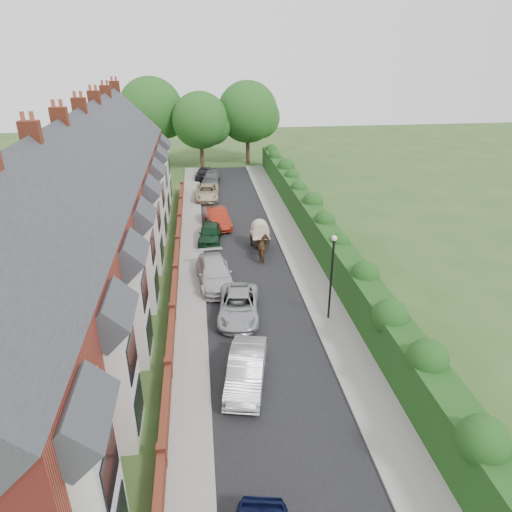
{
  "coord_description": "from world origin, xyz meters",
  "views": [
    {
      "loc": [
        -3.44,
        -17.35,
        14.21
      ],
      "look_at": [
        -0.19,
        8.31,
        2.2
      ],
      "focal_mm": 32.0,
      "sensor_mm": 36.0,
      "label": 1
    }
  ],
  "objects_px": {
    "car_beige": "(207,192)",
    "car_white": "(215,273)",
    "car_red": "(217,218)",
    "car_grey": "(212,178)",
    "horse": "(264,249)",
    "car_black": "(203,173)",
    "car_silver_a": "(246,370)",
    "car_silver_b": "(239,306)",
    "horse_cart": "(260,233)",
    "lamppost": "(332,267)",
    "car_green": "(210,233)"
  },
  "relations": [
    {
      "from": "car_beige",
      "to": "car_grey",
      "type": "distance_m",
      "value": 5.64
    },
    {
      "from": "car_green",
      "to": "horse",
      "type": "distance_m",
      "value": 5.36
    },
    {
      "from": "car_green",
      "to": "car_grey",
      "type": "height_order",
      "value": "car_green"
    },
    {
      "from": "car_red",
      "to": "car_black",
      "type": "xyz_separation_m",
      "value": [
        -0.89,
        15.64,
        -0.11
      ]
    },
    {
      "from": "car_red",
      "to": "car_beige",
      "type": "distance_m",
      "value": 7.94
    },
    {
      "from": "car_black",
      "to": "horse",
      "type": "bearing_deg",
      "value": -69.88
    },
    {
      "from": "car_red",
      "to": "horse",
      "type": "xyz_separation_m",
      "value": [
        3.02,
        -7.12,
        0.08
      ]
    },
    {
      "from": "car_silver_a",
      "to": "car_silver_b",
      "type": "relative_size",
      "value": 0.93
    },
    {
      "from": "car_silver_a",
      "to": "car_silver_b",
      "type": "distance_m",
      "value": 5.78
    },
    {
      "from": "car_silver_a",
      "to": "car_red",
      "type": "xyz_separation_m",
      "value": [
        -0.31,
        20.26,
        0.01
      ]
    },
    {
      "from": "car_silver_a",
      "to": "car_grey",
      "type": "distance_m",
      "value": 33.78
    },
    {
      "from": "car_silver_a",
      "to": "car_black",
      "type": "height_order",
      "value": "car_silver_a"
    },
    {
      "from": "car_beige",
      "to": "horse",
      "type": "height_order",
      "value": "horse"
    },
    {
      "from": "car_green",
      "to": "car_grey",
      "type": "relative_size",
      "value": 0.95
    },
    {
      "from": "lamppost",
      "to": "car_silver_b",
      "type": "xyz_separation_m",
      "value": [
        -5.02,
        1.0,
        -2.62
      ]
    },
    {
      "from": "car_silver_a",
      "to": "horse",
      "type": "height_order",
      "value": "horse"
    },
    {
      "from": "car_red",
      "to": "car_grey",
      "type": "bearing_deg",
      "value": 80.68
    },
    {
      "from": "car_white",
      "to": "horse_cart",
      "type": "relative_size",
      "value": 1.76
    },
    {
      "from": "car_silver_b",
      "to": "car_beige",
      "type": "xyz_separation_m",
      "value": [
        -1.14,
        22.4,
        0.01
      ]
    },
    {
      "from": "car_silver_a",
      "to": "car_black",
      "type": "xyz_separation_m",
      "value": [
        -1.2,
        35.9,
        -0.1
      ]
    },
    {
      "from": "car_black",
      "to": "car_grey",
      "type": "bearing_deg",
      "value": -56.8
    },
    {
      "from": "car_silver_a",
      "to": "horse",
      "type": "xyz_separation_m",
      "value": [
        2.71,
        13.15,
        0.09
      ]
    },
    {
      "from": "car_black",
      "to": "car_silver_b",
      "type": "bearing_deg",
      "value": -77.0
    },
    {
      "from": "lamppost",
      "to": "car_beige",
      "type": "bearing_deg",
      "value": 104.76
    },
    {
      "from": "horse_cart",
      "to": "car_white",
      "type": "bearing_deg",
      "value": -124.39
    },
    {
      "from": "car_silver_b",
      "to": "horse_cart",
      "type": "relative_size",
      "value": 1.63
    },
    {
      "from": "car_red",
      "to": "car_black",
      "type": "distance_m",
      "value": 15.66
    },
    {
      "from": "car_green",
      "to": "horse",
      "type": "bearing_deg",
      "value": -38.63
    },
    {
      "from": "lamppost",
      "to": "car_silver_b",
      "type": "height_order",
      "value": "lamppost"
    },
    {
      "from": "car_beige",
      "to": "car_red",
      "type": "bearing_deg",
      "value": -81.65
    },
    {
      "from": "car_red",
      "to": "horse",
      "type": "distance_m",
      "value": 7.73
    },
    {
      "from": "car_green",
      "to": "horse",
      "type": "xyz_separation_m",
      "value": [
        3.75,
        -3.83,
        0.12
      ]
    },
    {
      "from": "car_silver_a",
      "to": "lamppost",
      "type": "bearing_deg",
      "value": 54.38
    },
    {
      "from": "lamppost",
      "to": "horse",
      "type": "xyz_separation_m",
      "value": [
        -2.49,
        8.37,
        -2.46
      ]
    },
    {
      "from": "car_silver_a",
      "to": "car_beige",
      "type": "distance_m",
      "value": 28.2
    },
    {
      "from": "car_beige",
      "to": "horse_cart",
      "type": "height_order",
      "value": "horse_cart"
    },
    {
      "from": "car_beige",
      "to": "horse",
      "type": "bearing_deg",
      "value": -72.66
    },
    {
      "from": "car_red",
      "to": "car_grey",
      "type": "relative_size",
      "value": 1.04
    },
    {
      "from": "car_red",
      "to": "car_black",
      "type": "bearing_deg",
      "value": 83.95
    },
    {
      "from": "car_beige",
      "to": "car_white",
      "type": "bearing_deg",
      "value": -86.53
    },
    {
      "from": "car_silver_a",
      "to": "car_green",
      "type": "xyz_separation_m",
      "value": [
        -1.04,
        16.98,
        -0.03
      ]
    },
    {
      "from": "car_green",
      "to": "car_grey",
      "type": "bearing_deg",
      "value": 94.46
    },
    {
      "from": "car_black",
      "to": "horse_cart",
      "type": "relative_size",
      "value": 1.27
    },
    {
      "from": "car_black",
      "to": "car_beige",
      "type": "bearing_deg",
      "value": -77.87
    },
    {
      "from": "lamppost",
      "to": "car_red",
      "type": "relative_size",
      "value": 1.12
    },
    {
      "from": "car_red",
      "to": "car_grey",
      "type": "height_order",
      "value": "car_red"
    },
    {
      "from": "car_red",
      "to": "car_black",
      "type": "relative_size",
      "value": 1.22
    },
    {
      "from": "car_silver_b",
      "to": "lamppost",
      "type": "bearing_deg",
      "value": -4.57
    },
    {
      "from": "car_silver_b",
      "to": "horse_cart",
      "type": "xyz_separation_m",
      "value": [
        2.53,
        9.51,
        0.55
      ]
    },
    {
      "from": "car_beige",
      "to": "lamppost",
      "type": "bearing_deg",
      "value": -71.63
    }
  ]
}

